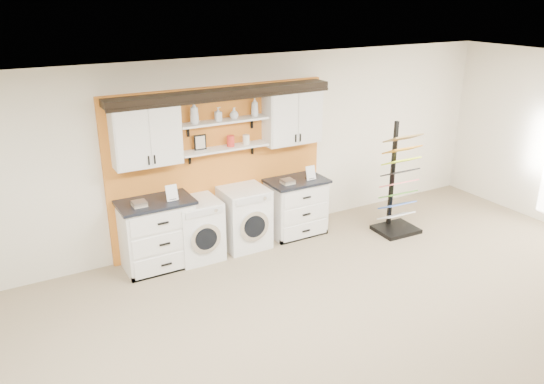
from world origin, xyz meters
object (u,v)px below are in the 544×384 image
sample_rack (397,199)px  washer (197,229)px  base_cabinet_right (296,206)px  dryer (244,217)px  base_cabinet_left (157,234)px

sample_rack → washer: bearing=169.1°
base_cabinet_right → washer: size_ratio=1.05×
base_cabinet_right → washer: bearing=-179.9°
base_cabinet_right → sample_rack: (1.44, -0.73, 0.10)m
dryer → sample_rack: bearing=-17.2°
base_cabinet_left → dryer: (1.34, -0.00, -0.03)m
dryer → sample_rack: size_ratio=0.52×
base_cabinet_left → dryer: size_ratio=1.10×
base_cabinet_left → sample_rack: sample_rack is taller
base_cabinet_right → dryer: (-0.92, -0.00, 0.01)m
washer → sample_rack: (3.12, -0.73, 0.11)m
dryer → washer: bearing=180.0°
dryer → sample_rack: 2.48m
dryer → base_cabinet_left: bearing=179.9°
dryer → base_cabinet_right: bearing=0.2°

